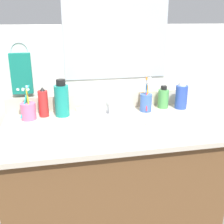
# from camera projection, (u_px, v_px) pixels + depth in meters

# --- Properties ---
(vanity_cabinet) EXTENTS (1.02, 0.54, 0.80)m
(vanity_cabinet) POSITION_uv_depth(u_px,v_px,m) (111.00, 198.00, 1.51)
(vanity_cabinet) COLOR brown
(vanity_cabinet) RESTS_ON ground_plane
(countertop) EXTENTS (1.07, 0.59, 0.02)m
(countertop) POSITION_uv_depth(u_px,v_px,m) (111.00, 128.00, 1.38)
(countertop) COLOR beige
(countertop) RESTS_ON vanity_cabinet
(backsplash) EXTENTS (1.07, 0.02, 0.09)m
(backsplash) POSITION_uv_depth(u_px,v_px,m) (101.00, 101.00, 1.62)
(backsplash) COLOR beige
(backsplash) RESTS_ON countertop
(back_wall) EXTENTS (2.17, 0.04, 1.30)m
(back_wall) POSITION_uv_depth(u_px,v_px,m) (100.00, 132.00, 1.75)
(back_wall) COLOR silver
(back_wall) RESTS_ON ground_plane
(mirror_panel) EXTENTS (0.60, 0.01, 0.56)m
(mirror_panel) POSITION_uv_depth(u_px,v_px,m) (116.00, 29.00, 1.55)
(mirror_panel) COLOR #B2BCC6
(towel_ring) EXTENTS (0.10, 0.01, 0.10)m
(towel_ring) POSITION_uv_depth(u_px,v_px,m) (19.00, 51.00, 1.48)
(towel_ring) COLOR silver
(hand_towel) EXTENTS (0.11, 0.04, 0.22)m
(hand_towel) POSITION_uv_depth(u_px,v_px,m) (21.00, 74.00, 1.50)
(hand_towel) COLOR #147260
(sink_basin) EXTENTS (0.35, 0.35, 0.11)m
(sink_basin) POSITION_uv_depth(u_px,v_px,m) (116.00, 133.00, 1.36)
(sink_basin) COLOR white
(sink_basin) RESTS_ON countertop
(faucet) EXTENTS (0.16, 0.10, 0.08)m
(faucet) POSITION_uv_depth(u_px,v_px,m) (108.00, 110.00, 1.52)
(faucet) COLOR silver
(faucet) RESTS_ON countertop
(bottle_toner_green) EXTENTS (0.06, 0.06, 0.13)m
(bottle_toner_green) POSITION_uv_depth(u_px,v_px,m) (163.00, 98.00, 1.63)
(bottle_toner_green) COLOR #4C9E4C
(bottle_toner_green) RESTS_ON countertop
(bottle_mouthwash_teal) EXTENTS (0.08, 0.08, 0.20)m
(bottle_mouthwash_teal) POSITION_uv_depth(u_px,v_px,m) (62.00, 99.00, 1.48)
(bottle_mouthwash_teal) COLOR teal
(bottle_mouthwash_teal) RESTS_ON countertop
(bottle_oil_amber) EXTENTS (0.04, 0.04, 0.09)m
(bottle_oil_amber) POSITION_uv_depth(u_px,v_px,m) (143.00, 100.00, 1.66)
(bottle_oil_amber) COLOR gold
(bottle_oil_amber) RESTS_ON countertop
(bottle_spray_red) EXTENTS (0.05, 0.05, 0.16)m
(bottle_spray_red) POSITION_uv_depth(u_px,v_px,m) (43.00, 103.00, 1.48)
(bottle_spray_red) COLOR red
(bottle_spray_red) RESTS_ON countertop
(bottle_shampoo_blue) EXTENTS (0.07, 0.07, 0.16)m
(bottle_shampoo_blue) POSITION_uv_depth(u_px,v_px,m) (181.00, 96.00, 1.61)
(bottle_shampoo_blue) COLOR #2D4CB2
(bottle_shampoo_blue) RESTS_ON countertop
(cup_pink) EXTENTS (0.08, 0.08, 0.18)m
(cup_pink) POSITION_uv_depth(u_px,v_px,m) (28.00, 110.00, 1.44)
(cup_pink) COLOR #D16693
(cup_pink) RESTS_ON countertop
(cup_blue_plastic) EXTENTS (0.07, 0.08, 0.20)m
(cup_blue_plastic) POSITION_uv_depth(u_px,v_px,m) (146.00, 102.00, 1.57)
(cup_blue_plastic) COLOR #3F66B7
(cup_blue_plastic) RESTS_ON countertop
(soap_bar) EXTENTS (0.06, 0.04, 0.02)m
(soap_bar) POSITION_uv_depth(u_px,v_px,m) (82.00, 110.00, 1.57)
(soap_bar) COLOR white
(soap_bar) RESTS_ON countertop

